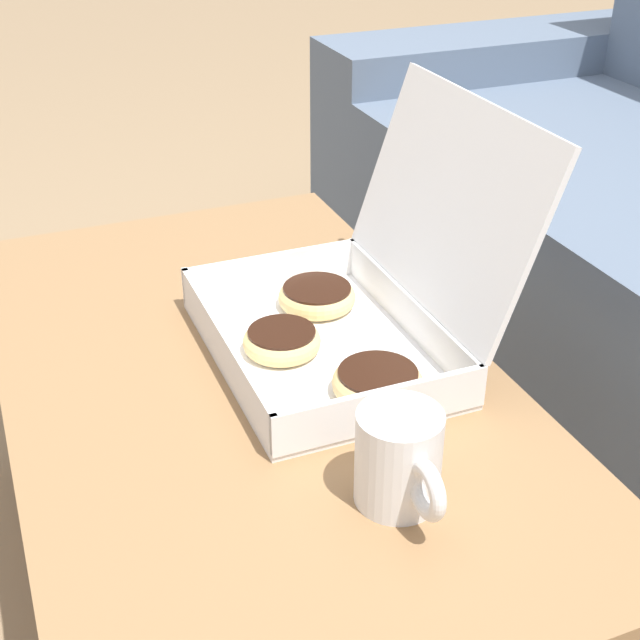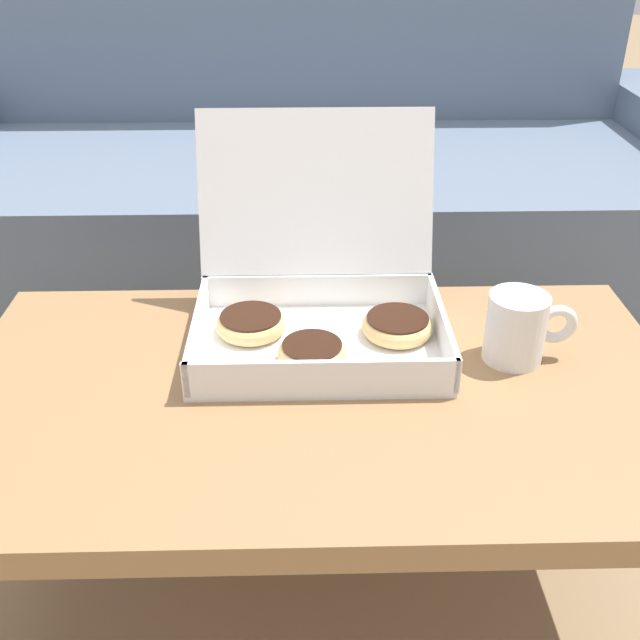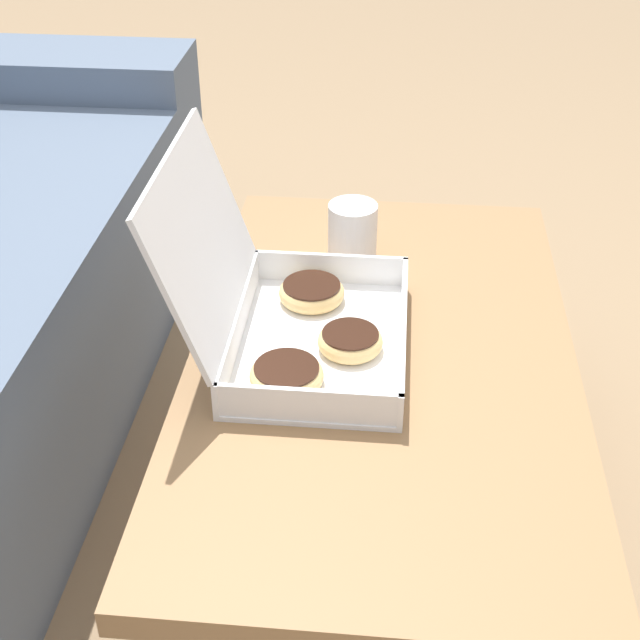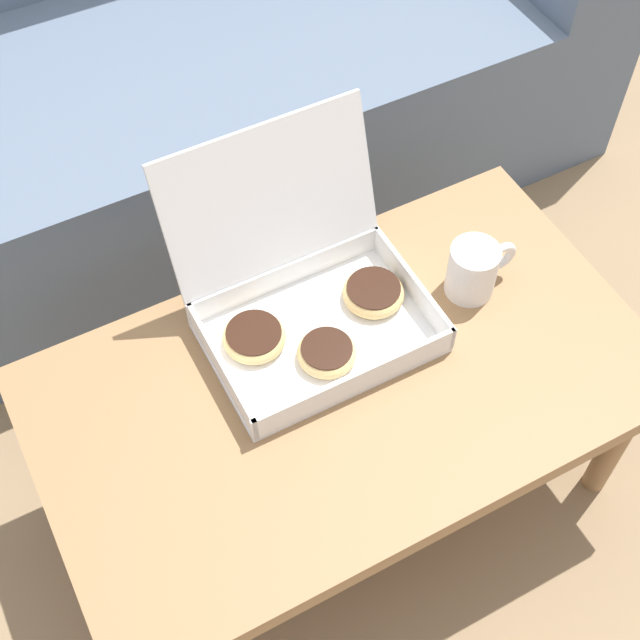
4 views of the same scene
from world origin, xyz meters
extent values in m
plane|color=#937756|center=(0.00, 0.00, 0.00)|extent=(12.00, 12.00, 0.00)
cube|color=slate|center=(-0.93, 0.77, 0.27)|extent=(0.24, 0.85, 0.53)
cube|color=#997047|center=(0.00, -0.15, 0.37)|extent=(1.01, 0.58, 0.04)
cylinder|color=#997047|center=(-0.44, -0.38, 0.18)|extent=(0.04, 0.04, 0.35)
cylinder|color=#997047|center=(-0.44, 0.08, 0.18)|extent=(0.04, 0.04, 0.35)
cube|color=white|center=(0.00, -0.05, 0.39)|extent=(0.36, 0.26, 0.01)
cube|color=white|center=(0.00, -0.18, 0.42)|extent=(0.36, 0.01, 0.05)
cube|color=white|center=(0.00, 0.07, 0.42)|extent=(0.36, 0.01, 0.05)
cube|color=white|center=(-0.18, -0.05, 0.42)|extent=(0.01, 0.26, 0.05)
cube|color=white|center=(0.18, -0.05, 0.42)|extent=(0.01, 0.26, 0.05)
cube|color=white|center=(0.00, 0.11, 0.57)|extent=(0.36, 0.09, 0.24)
torus|color=#E5BC75|center=(-0.10, -0.02, 0.41)|extent=(0.11, 0.11, 0.03)
cylinder|color=black|center=(-0.10, -0.02, 0.42)|extent=(0.09, 0.09, 0.01)
torus|color=#E5BC75|center=(0.12, -0.03, 0.41)|extent=(0.11, 0.11, 0.03)
cylinder|color=black|center=(0.12, -0.03, 0.42)|extent=(0.09, 0.09, 0.01)
torus|color=#E5BC75|center=(-0.01, -0.10, 0.41)|extent=(0.10, 0.10, 0.03)
cylinder|color=black|center=(-0.01, -0.10, 0.42)|extent=(0.08, 0.08, 0.01)
cylinder|color=white|center=(0.28, -0.08, 0.44)|extent=(0.09, 0.09, 0.10)
torus|color=white|center=(0.34, -0.08, 0.45)|extent=(0.06, 0.02, 0.06)
camera|label=1|loc=(0.88, -0.41, 0.99)|focal=50.00mm
camera|label=2|loc=(-0.02, -0.99, 0.98)|focal=42.00mm
camera|label=3|loc=(-1.09, -0.16, 1.18)|focal=50.00mm
camera|label=4|loc=(-0.40, -0.80, 1.62)|focal=50.00mm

